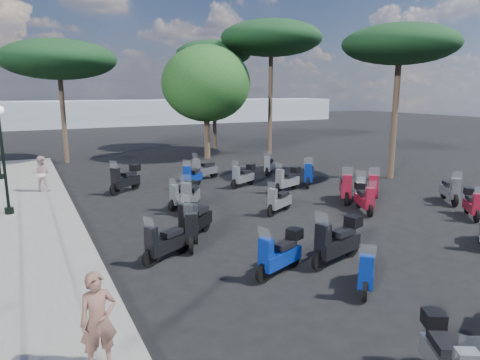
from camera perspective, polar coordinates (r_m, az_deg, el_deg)
name	(u,v)px	position (r m, az deg, el deg)	size (l,w,h in m)	color
ground	(272,233)	(13.04, 4.28, -7.10)	(120.00, 120.00, 0.00)	black
sidewalk	(30,234)	(14.12, -26.18, -6.51)	(3.00, 30.00, 0.15)	slate
lamp_post_1	(3,152)	(16.04, -29.10, 3.28)	(0.35, 1.08, 3.68)	black
woman	(98,321)	(6.95, -18.37, -17.38)	(0.55, 0.36, 1.50)	brown
pedestrian_far	(41,174)	(19.36, -24.99, 0.78)	(0.71, 0.55, 1.46)	#C9A9A9
scooter_2	(192,228)	(11.94, -6.44, -6.32)	(0.88, 1.64, 1.37)	black
scooter_3	(165,244)	(11.06, -9.95, -8.35)	(1.46, 0.87, 1.27)	black
scooter_4	(190,197)	(15.30, -6.66, -2.32)	(1.14, 1.56, 1.45)	black
scooter_5	(125,180)	(18.66, -15.03, 0.06)	(1.55, 1.24, 1.44)	black
scooter_7	(366,272)	(9.74, 16.45, -11.65)	(1.14, 1.16, 1.22)	black
scooter_8	(280,255)	(10.12, 5.34, -9.88)	(1.56, 0.80, 1.29)	black
scooter_9	(195,221)	(12.50, -6.08, -5.52)	(1.45, 1.30, 1.46)	black
scooter_10	(183,196)	(15.76, -7.58, -2.09)	(1.38, 0.91, 1.21)	black
scooter_11	(192,177)	(18.96, -6.41, 0.34)	(1.29, 1.24, 1.34)	black
scooter_14	(337,242)	(10.95, 12.85, -8.09)	(1.79, 0.74, 1.45)	black
scooter_15	(279,201)	(15.01, 5.21, -2.87)	(1.40, 0.85, 1.22)	black
scooter_16	(287,180)	(18.23, 6.34, -0.04)	(1.58, 0.79, 1.30)	black
scooter_17	(204,170)	(20.62, -4.81, 1.33)	(1.65, 0.80, 1.36)	black
scooter_20	(364,199)	(15.68, 16.25, -2.47)	(0.85, 1.49, 1.26)	black
scooter_21	(363,191)	(16.88, 16.05, -1.44)	(1.44, 1.15, 1.38)	black
scooter_22	(345,189)	(16.99, 13.88, -1.13)	(1.21, 1.55, 1.47)	black
scooter_23	(243,176)	(19.04, 0.44, 0.48)	(1.48, 0.85, 1.26)	black
scooter_26	(472,205)	(16.43, 28.56, -2.90)	(1.09, 1.24, 1.20)	black
scooter_27	(450,191)	(18.20, 26.21, -1.32)	(1.04, 1.45, 1.33)	black
scooter_28	(309,175)	(19.49, 9.18, 0.63)	(1.22, 1.41, 1.40)	black
scooter_29	(269,166)	(22.03, 3.88, 1.89)	(1.10, 1.21, 1.23)	black
scooter_30	(371,189)	(17.21, 17.05, -1.15)	(1.21, 1.55, 1.47)	black
broadleaf_tree	(206,84)	(26.90, -4.53, 12.67)	(5.46, 5.46, 6.95)	#38281E
pine_0	(214,54)	(31.78, -3.50, 16.41)	(5.36, 5.36, 7.74)	#38281E
pine_1	(271,39)	(29.26, 4.19, 18.29)	(6.61, 6.61, 8.70)	#38281E
pine_2	(59,60)	(27.25, -23.03, 14.53)	(6.48, 6.48, 7.08)	#38281E
pine_3	(400,45)	(21.96, 20.55, 16.51)	(5.32, 5.32, 7.24)	#38281E
distant_hills	(78,113)	(55.94, -20.76, 8.30)	(70.00, 8.00, 3.00)	gray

